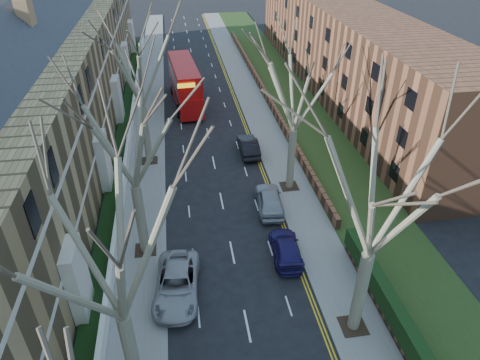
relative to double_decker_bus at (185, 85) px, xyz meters
name	(u,v)px	position (x,y,z in m)	size (l,w,h in m)	color
pavement_left	(149,113)	(-4.23, -1.96, -2.25)	(3.00, 102.00, 0.12)	slate
pavement_right	(255,106)	(7.77, -1.96, -2.25)	(3.00, 102.00, 0.12)	slate
terrace_left	(51,97)	(-11.87, -9.96, 3.22)	(9.70, 78.00, 13.60)	olive
flats_right	(343,49)	(19.23, 2.04, 2.67)	(13.97, 54.00, 10.00)	brown
front_wall_left	(129,142)	(-5.88, -9.96, -1.69)	(0.30, 78.00, 1.00)	white
grass_verge_right	(293,103)	(12.27, -1.96, -2.16)	(6.00, 102.00, 0.06)	#233814
tree_left_mid	(106,238)	(-3.93, -34.96, 7.24)	(10.50, 10.50, 14.71)	#69624B
tree_left_far	(126,126)	(-3.93, -24.96, 6.93)	(10.15, 10.15, 14.22)	#69624B
tree_left_dist	(136,56)	(-3.93, -12.96, 7.25)	(10.50, 10.50, 14.71)	#69624B
tree_right_mid	(384,181)	(7.47, -32.96, 7.24)	(10.50, 10.50, 14.71)	#69624B
tree_right_far	(297,79)	(7.47, -18.96, 6.93)	(10.15, 10.15, 14.22)	#69624B
double_decker_bus	(185,85)	(0.00, 0.00, 0.00)	(3.51, 11.42, 4.69)	#B30D0C
car_left_far	(177,284)	(-1.93, -29.01, -1.55)	(2.54, 5.51, 1.53)	#9E9EA3
car_right_near	(286,248)	(5.20, -26.82, -1.67)	(1.81, 4.45, 1.29)	#1F1855
car_right_mid	(270,200)	(5.25, -21.51, -1.51)	(1.89, 4.69, 1.60)	#96989E
car_right_far	(248,146)	(5.15, -12.71, -1.56)	(1.60, 4.58, 1.51)	black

